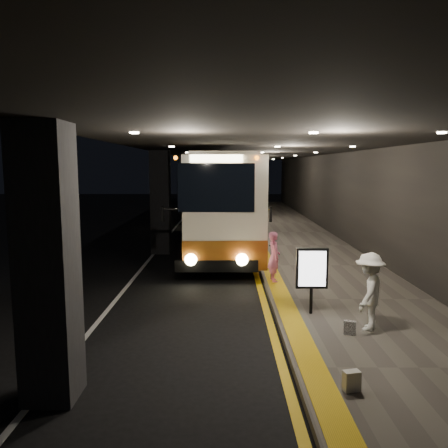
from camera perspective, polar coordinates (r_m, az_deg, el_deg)
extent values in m
plane|color=black|center=(15.18, -4.69, -6.71)|extent=(90.00, 90.00, 0.00)
cube|color=silver|center=(20.25, -8.58, -3.16)|extent=(0.12, 50.00, 0.01)
cube|color=gold|center=(20.04, 3.25, -3.20)|extent=(0.18, 50.00, 0.01)
cube|color=#514C44|center=(20.30, 10.04, -2.96)|extent=(4.50, 50.00, 0.15)
cube|color=gold|center=(20.05, 4.68, -2.77)|extent=(0.50, 50.00, 0.01)
cube|color=black|center=(20.49, 16.46, 5.18)|extent=(0.10, 50.00, 6.00)
cube|color=black|center=(7.38, -22.04, -4.96)|extent=(0.80, 0.80, 4.40)
cube|color=black|center=(18.93, -8.27, 2.82)|extent=(0.80, 0.80, 4.40)
cube|color=black|center=(30.83, -5.00, 4.65)|extent=(0.80, 0.80, 4.40)
cube|color=black|center=(19.72, 3.79, 10.04)|extent=(9.00, 50.00, 0.40)
cube|color=beige|center=(20.07, -0.62, 3.34)|extent=(3.24, 13.05, 3.67)
cube|color=#996716|center=(20.22, -0.62, -0.47)|extent=(3.26, 13.07, 0.97)
cube|color=black|center=(13.53, -1.02, 4.76)|extent=(2.37, 0.16, 1.51)
cube|color=black|center=(13.95, -0.99, -5.46)|extent=(2.65, 0.36, 0.38)
cylinder|color=black|center=(16.30, -5.15, -3.78)|extent=(0.30, 1.08, 1.08)
cylinder|color=black|center=(16.26, 3.52, -3.80)|extent=(0.30, 1.08, 1.08)
cylinder|color=black|center=(24.59, -3.34, 0.05)|extent=(0.30, 1.08, 1.08)
cylinder|color=black|center=(24.56, 2.39, 0.05)|extent=(0.30, 1.08, 1.08)
sphere|color=#FFEAA5|center=(13.86, -4.35, -4.65)|extent=(0.39, 0.39, 0.39)
sphere|color=#FFEAA5|center=(13.83, 2.37, -4.67)|extent=(0.39, 0.39, 0.39)
cube|color=#FFF2BF|center=(13.51, -1.03, 8.55)|extent=(1.62, 0.12, 0.24)
cube|color=beige|center=(34.07, -0.29, 4.86)|extent=(2.72, 12.32, 3.48)
cube|color=#996716|center=(34.15, -0.29, 2.72)|extent=(2.74, 12.34, 0.92)
cube|color=black|center=(27.87, -0.40, 5.85)|extent=(2.25, 0.09, 1.43)
cube|color=black|center=(28.11, -0.40, 1.05)|extent=(2.51, 0.28, 0.36)
cylinder|color=black|center=(30.34, -2.55, 1.43)|extent=(0.29, 1.02, 1.02)
cylinder|color=black|center=(30.32, 1.84, 1.42)|extent=(0.29, 1.02, 1.02)
cylinder|color=black|center=(38.29, -1.98, 2.69)|extent=(0.29, 1.02, 1.02)
cylinder|color=black|center=(38.27, 1.50, 2.69)|extent=(0.29, 1.02, 1.02)
cube|color=beige|center=(47.66, -0.42, 5.34)|extent=(2.54, 11.03, 3.11)
cube|color=#996716|center=(47.71, -0.42, 3.97)|extent=(2.56, 11.05, 0.82)
cube|color=black|center=(42.12, -0.50, 5.99)|extent=(2.01, 0.11, 1.28)
cube|color=black|center=(42.31, -0.50, 3.14)|extent=(2.25, 0.30, 0.32)
cylinder|color=black|center=(44.29, -1.79, 3.28)|extent=(0.26, 0.91, 0.91)
cylinder|color=black|center=(44.27, 0.86, 3.28)|extent=(0.26, 0.91, 0.91)
cylinder|color=black|center=(51.40, -1.52, 3.86)|extent=(0.26, 0.91, 0.91)
cylinder|color=black|center=(51.38, 0.77, 3.86)|extent=(0.26, 0.91, 0.91)
imported|color=#D26288|center=(13.72, 6.56, -4.26)|extent=(0.44, 0.61, 1.57)
imported|color=silver|center=(10.17, 18.45, -8.35)|extent=(1.01, 1.22, 1.72)
cube|color=black|center=(9.96, 16.11, -12.89)|extent=(0.27, 0.19, 0.30)
cube|color=beige|center=(7.71, 16.32, -19.06)|extent=(0.29, 0.21, 0.33)
cylinder|color=black|center=(11.04, 11.30, -9.80)|extent=(0.08, 0.08, 0.63)
cube|color=black|center=(10.82, 11.41, -5.68)|extent=(0.77, 0.11, 1.00)
cube|color=white|center=(10.77, 11.47, -5.76)|extent=(0.65, 0.03, 0.86)
cylinder|color=black|center=(14.00, 6.23, -5.01)|extent=(0.05, 0.05, 1.10)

